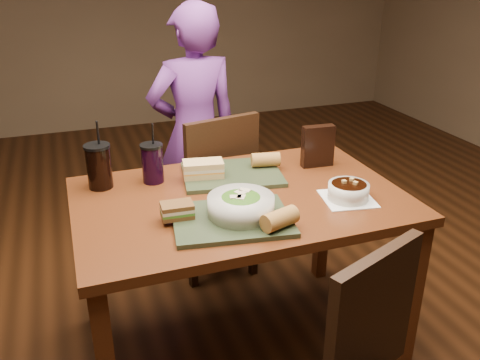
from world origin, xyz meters
The scene contains 15 objects.
ground centered at (0.00, 0.00, 0.00)m, with size 6.00×6.00×0.00m, color #381C0B.
dining_table centered at (0.00, 0.00, 0.66)m, with size 1.30×0.85×0.75m.
chair_far centered at (0.09, 0.60, 0.51)m, with size 0.47×0.47×0.92m.
diner centered at (0.05, 0.91, 0.72)m, with size 0.52×0.34×1.43m, color #692F82.
tray_near centered at (-0.10, -0.19, 0.76)m, with size 0.42×0.32×0.02m, color #2B3721.
tray_far centered at (0.03, 0.20, 0.76)m, with size 0.42×0.32×0.02m, color #2B3721.
salad_bowl centered at (-0.06, -0.18, 0.81)m, with size 0.24×0.24×0.08m.
soup_bowl centered at (0.39, -0.17, 0.79)m, with size 0.22×0.22×0.08m.
sandwich_near centered at (-0.28, -0.12, 0.80)m, with size 0.12×0.08×0.05m.
sandwich_far centered at (-0.09, 0.20, 0.80)m, with size 0.18×0.12×0.07m.
baguette_near centered at (0.03, -0.32, 0.80)m, with size 0.07×0.07×0.13m, color #AD7533.
baguette_far centered at (0.20, 0.22, 0.80)m, with size 0.06×0.06×0.13m, color #AD7533.
cup_cola centered at (-0.51, 0.27, 0.84)m, with size 0.11×0.11×0.29m.
cup_berry centered at (-0.30, 0.26, 0.83)m, with size 0.10×0.10×0.26m.
chip_bag centered at (0.44, 0.19, 0.84)m, with size 0.15×0.04×0.19m, color black.
Camera 1 is at (-0.62, -1.73, 1.63)m, focal length 38.00 mm.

